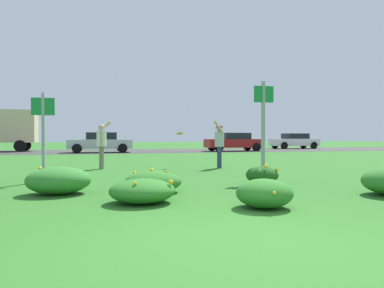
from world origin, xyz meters
TOP-DOWN VIEW (x-y plane):
  - ground_plane at (0.00, 12.79)m, footprint 120.00×120.00m
  - highway_strip at (0.00, 25.59)m, footprint 120.00×8.68m
  - highway_center_stripe at (0.00, 25.59)m, footprint 120.00×0.16m
  - daylily_clump_mid_left at (-2.31, 4.15)m, footprint 1.27×1.06m
  - daylily_clump_mid_right at (-0.82, 2.73)m, footprint 1.15×1.08m
  - daylily_clump_near_camera at (-0.44, 3.86)m, footprint 1.19×1.02m
  - daylily_clump_mid_center at (1.04, 1.78)m, footprint 0.92×0.91m
  - daylily_clump_front_center at (2.35, 4.56)m, footprint 0.80×0.81m
  - sign_post_near_path at (-2.86, 6.32)m, footprint 0.56×0.10m
  - sign_post_by_roadside at (2.78, 5.40)m, footprint 0.56×0.10m
  - person_thrower_white_shirt at (-1.36, 9.78)m, footprint 0.53×0.52m
  - person_catcher_red_cap_gray_shirt at (2.81, 9.05)m, footprint 0.46×0.51m
  - frisbee_orange at (1.45, 9.61)m, footprint 0.25×0.24m
  - car_white_leftmost at (16.84, 27.54)m, footprint 4.50×2.00m
  - car_red_center_left at (9.16, 23.64)m, footprint 4.50×2.00m
  - car_silver_center_right at (-1.18, 23.64)m, footprint 4.50×2.00m

SIDE VIEW (x-z plane):
  - ground_plane at x=0.00m, z-range 0.00..0.00m
  - highway_strip at x=0.00m, z-range 0.00..0.01m
  - highway_center_stripe at x=0.00m, z-range 0.01..0.01m
  - daylily_clump_mid_right at x=-0.82m, z-range 0.00..0.42m
  - daylily_clump_front_center at x=2.35m, z-range -0.02..0.45m
  - daylily_clump_near_camera at x=-0.44m, z-range -0.02..0.46m
  - daylily_clump_mid_center at x=1.04m, z-range 0.00..0.47m
  - daylily_clump_mid_left at x=-2.31m, z-range 0.00..0.55m
  - car_white_leftmost at x=16.84m, z-range 0.01..1.46m
  - car_red_center_left at x=9.16m, z-range 0.01..1.46m
  - car_silver_center_right at x=-1.18m, z-range 0.01..1.46m
  - person_catcher_red_cap_gray_shirt at x=2.81m, z-range 0.07..1.81m
  - person_thrower_white_shirt at x=-1.36m, z-range 0.10..1.81m
  - frisbee_orange at x=1.45m, z-range 1.22..1.32m
  - sign_post_near_path at x=-2.86m, z-range 0.25..2.51m
  - sign_post_by_roadside at x=2.78m, z-range 0.28..2.92m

